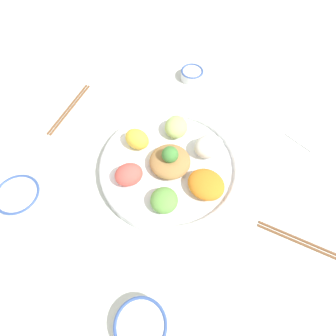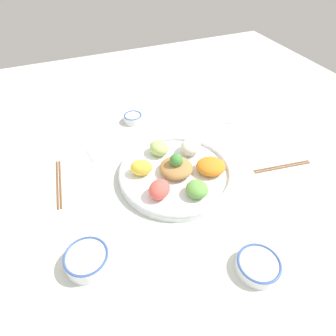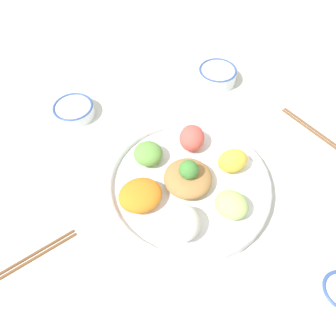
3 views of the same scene
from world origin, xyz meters
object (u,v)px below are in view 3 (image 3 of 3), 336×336
Objects in this scene: chopsticks_pair_far at (27,260)px; salad_platter at (187,183)px; sauce_bowl_red at (217,75)px; rice_bowl_blue at (74,110)px; chopsticks_pair_near at (317,132)px.

salad_platter is at bearing 172.49° from chopsticks_pair_far.
sauce_bowl_red reaches higher than rice_bowl_blue.
sauce_bowl_red is 0.45m from rice_bowl_blue.
chopsticks_pair_far is at bearing 98.62° from sauce_bowl_red.
sauce_bowl_red is 0.34m from chopsticks_pair_near.
sauce_bowl_red is at bearing 11.99° from chopsticks_pair_near.
rice_bowl_blue is 0.49× the size of chopsticks_pair_near.
sauce_bowl_red is at bearing -58.54° from salad_platter.
rice_bowl_blue is 0.44m from chopsticks_pair_far.
chopsticks_pair_near is at bearing -173.44° from sauce_bowl_red.
salad_platter is 3.49× the size of rice_bowl_blue.
sauce_bowl_red is 0.52× the size of chopsticks_pair_far.
salad_platter reaches higher than rice_bowl_blue.
sauce_bowl_red is (0.22, -0.36, 0.00)m from salad_platter.
rice_bowl_blue is at bearing -129.37° from chopsticks_pair_far.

